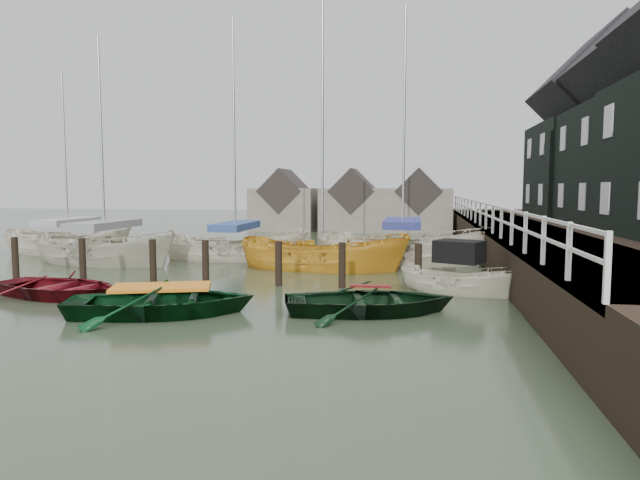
% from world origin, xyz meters
% --- Properties ---
extents(ground, '(120.00, 120.00, 0.00)m').
position_xyz_m(ground, '(0.00, 0.00, 0.00)').
color(ground, '#2A3521').
rests_on(ground, ground).
extents(pier, '(3.04, 32.00, 2.70)m').
position_xyz_m(pier, '(9.48, 10.00, 0.71)').
color(pier, black).
rests_on(pier, ground).
extents(mooring_pilings, '(13.72, 0.22, 1.80)m').
position_xyz_m(mooring_pilings, '(-1.11, 3.00, 0.50)').
color(mooring_pilings, black).
rests_on(mooring_pilings, ground).
extents(far_sheds, '(14.00, 4.08, 4.39)m').
position_xyz_m(far_sheds, '(0.83, 26.00, 1.86)').
color(far_sheds, '#665B51').
rests_on(far_sheds, ground).
extents(rowboat_red, '(4.62, 3.74, 0.84)m').
position_xyz_m(rowboat_red, '(-4.43, 0.18, 0.00)').
color(rowboat_red, '#5E0D14').
rests_on(rowboat_red, ground).
extents(rowboat_green, '(5.23, 4.40, 0.93)m').
position_xyz_m(rowboat_green, '(-0.63, -1.41, 0.00)').
color(rowboat_green, '#083314').
rests_on(rowboat_green, ground).
extents(rowboat_dkgreen, '(4.78, 3.90, 0.87)m').
position_xyz_m(rowboat_dkgreen, '(4.35, -0.37, 0.00)').
color(rowboat_dkgreen, black).
rests_on(rowboat_dkgreen, ground).
extents(motorboat, '(3.99, 2.88, 2.25)m').
position_xyz_m(motorboat, '(6.69, 2.76, 0.12)').
color(motorboat, beige).
rests_on(motorboat, ground).
extents(sailboat_a, '(7.25, 4.07, 10.29)m').
position_xyz_m(sailboat_a, '(-6.97, 6.90, 0.06)').
color(sailboat_a, '#BDB8A2').
rests_on(sailboat_a, ground).
extents(sailboat_b, '(6.43, 3.11, 11.30)m').
position_xyz_m(sailboat_b, '(-2.18, 9.05, 0.06)').
color(sailboat_b, beige).
rests_on(sailboat_b, ground).
extents(sailboat_c, '(6.96, 3.41, 11.28)m').
position_xyz_m(sailboat_c, '(1.93, 6.95, 0.01)').
color(sailboat_c, gold).
rests_on(sailboat_c, ground).
extents(sailboat_d, '(7.32, 3.21, 11.56)m').
position_xyz_m(sailboat_d, '(4.88, 9.04, 0.06)').
color(sailboat_d, beige).
rests_on(sailboat_d, ground).
extents(sailboat_e, '(6.56, 2.73, 9.57)m').
position_xyz_m(sailboat_e, '(-10.49, 9.76, 0.06)').
color(sailboat_e, beige).
rests_on(sailboat_e, ground).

